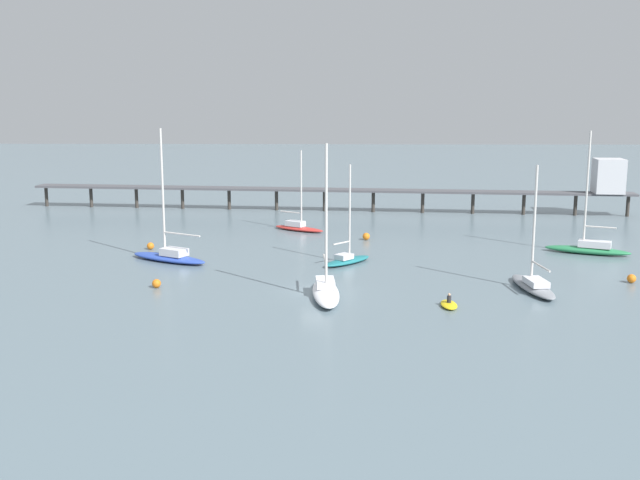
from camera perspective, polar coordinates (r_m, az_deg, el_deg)
The scene contains 13 objects.
ground_plane at distance 67.18m, azimuth -0.31°, elevation -3.91°, with size 400.00×400.00×0.00m, color slate.
pier at distance 112.25m, azimuth 9.54°, elevation 4.11°, with size 88.36×11.61×8.14m.
sailboat_gray at distance 70.19m, azimuth 15.63°, elevation -3.15°, with size 3.16×9.02×11.05m.
sailboat_green at distance 87.87m, azimuth 19.41°, elevation -0.48°, with size 9.04×5.40×13.27m.
sailboat_white at distance 65.45m, azimuth 0.43°, elevation -3.65°, with size 2.92×9.78×13.14m.
sailboat_red at distance 97.03m, azimuth -1.63°, elevation 1.08°, with size 7.07×5.33×10.21m.
sailboat_blue at distance 80.73m, azimuth -11.16°, elevation -1.06°, with size 9.42×6.73×13.70m.
sailboat_teal at distance 78.15m, azimuth 2.02°, elevation -1.36°, with size 5.76×6.08×10.15m.
dinghy_yellow at distance 63.50m, azimuth 9.59°, elevation -4.75°, with size 1.35×2.91×1.14m.
mooring_buoy_inner at distance 70.11m, azimuth -12.10°, elevation -3.19°, with size 0.79×0.79×0.79m, color orange.
mooring_buoy_outer at distance 90.98m, azimuth 3.47°, elevation 0.27°, with size 0.86×0.86×0.86m, color orange.
mooring_buoy_mid at distance 75.91m, azimuth 22.22°, elevation -2.68°, with size 0.82×0.82×0.82m, color orange.
mooring_buoy_far at distance 87.38m, azimuth -12.53°, elevation -0.44°, with size 0.79×0.79×0.79m, color orange.
Camera 1 is at (1.78, -64.93, 17.13)m, focal length 42.90 mm.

